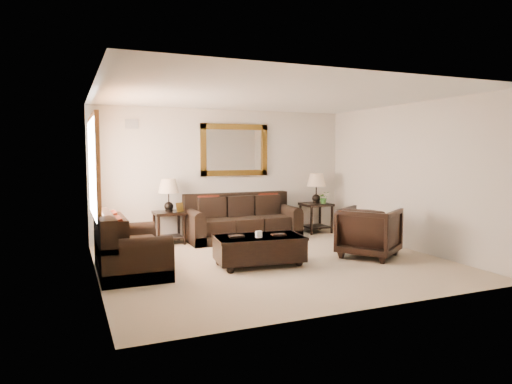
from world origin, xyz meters
name	(u,v)px	position (x,y,z in m)	size (l,w,h in m)	color
room	(274,180)	(0.00, 0.00, 1.35)	(5.51, 5.01, 2.71)	tan
window	(94,168)	(-2.70, 0.90, 1.55)	(0.07, 1.96, 1.66)	white
mirror	(235,150)	(0.22, 2.47, 1.85)	(1.50, 0.06, 1.10)	#43290D
air_vent	(132,124)	(-1.90, 2.48, 2.35)	(0.25, 0.02, 0.18)	#999999
sofa	(242,223)	(0.22, 2.05, 0.34)	(2.30, 0.99, 0.94)	black
loveseat	(127,251)	(-2.31, 0.23, 0.34)	(0.96, 1.62, 0.91)	black
end_table_left	(169,201)	(-1.27, 2.17, 0.84)	(0.58, 0.58, 1.28)	black
end_table_right	(316,194)	(2.06, 2.16, 0.87)	(0.60, 0.60, 1.33)	black
coffee_table	(259,247)	(-0.32, -0.14, 0.29)	(1.47, 0.90, 0.59)	black
armchair	(369,229)	(1.69, -0.30, 0.47)	(0.92, 0.86, 0.95)	black
potted_plant	(324,199)	(2.19, 2.05, 0.76)	(0.24, 0.27, 0.21)	#2E6121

